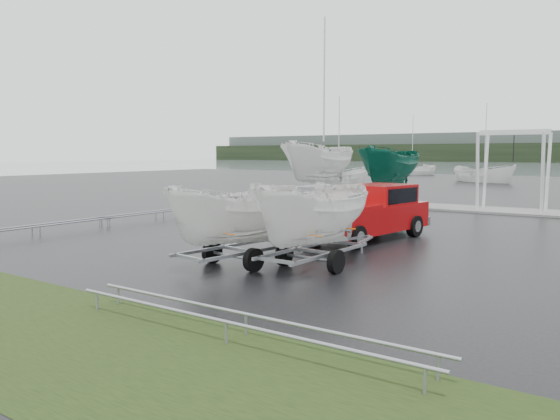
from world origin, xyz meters
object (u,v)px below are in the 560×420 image
object	(u,v)px
pickup_truck	(370,211)
boat_hoist	(513,159)
trailer_parked	(314,161)
trailer_hitched	(237,163)

from	to	relation	value
pickup_truck	boat_hoist	distance (m)	12.14
pickup_truck	trailer_parked	world-z (taller)	trailer_parked
trailer_hitched	boat_hoist	bearing A→B (deg)	88.44
trailer_hitched	boat_hoist	distance (m)	18.31
boat_hoist	pickup_truck	bearing A→B (deg)	-100.50
trailer_parked	trailer_hitched	bearing A→B (deg)	-150.51
pickup_truck	trailer_parked	xyz separation A→B (m)	(0.90, -5.31, 1.79)
pickup_truck	trailer_parked	distance (m)	5.68
pickup_truck	boat_hoist	world-z (taller)	boat_hoist
trailer_parked	boat_hoist	size ratio (longest dim) A/B	1.24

